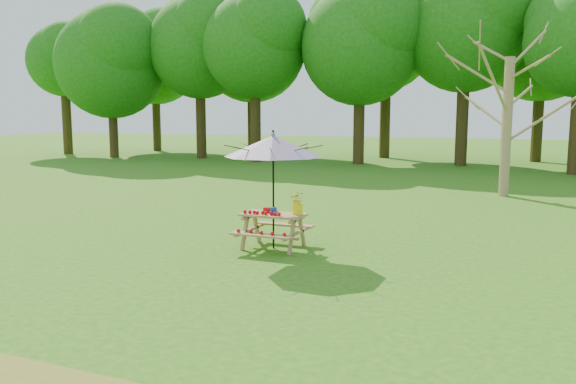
% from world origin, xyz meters
% --- Properties ---
extents(ground, '(120.00, 120.00, 0.00)m').
position_xyz_m(ground, '(0.00, 0.00, 0.00)').
color(ground, '#2A6A14').
rests_on(ground, ground).
extents(picnic_table, '(1.20, 1.32, 0.67)m').
position_xyz_m(picnic_table, '(-0.83, 3.29, 0.33)').
color(picnic_table, '#A38049').
rests_on(picnic_table, ground).
extents(patio_umbrella, '(2.46, 2.46, 2.25)m').
position_xyz_m(patio_umbrella, '(-0.83, 3.30, 1.95)').
color(patio_umbrella, black).
rests_on(patio_umbrella, ground).
extents(produce_bins, '(0.32, 0.35, 0.13)m').
position_xyz_m(produce_bins, '(-0.89, 3.34, 0.72)').
color(produce_bins, red).
rests_on(produce_bins, picnic_table).
extents(tomatoes_row, '(0.77, 0.13, 0.07)m').
position_xyz_m(tomatoes_row, '(-0.98, 3.12, 0.71)').
color(tomatoes_row, red).
rests_on(tomatoes_row, picnic_table).
extents(flower_bucket, '(0.33, 0.30, 0.43)m').
position_xyz_m(flower_bucket, '(-0.39, 3.43, 0.90)').
color(flower_bucket, '#FFEB0D').
rests_on(flower_bucket, picnic_table).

